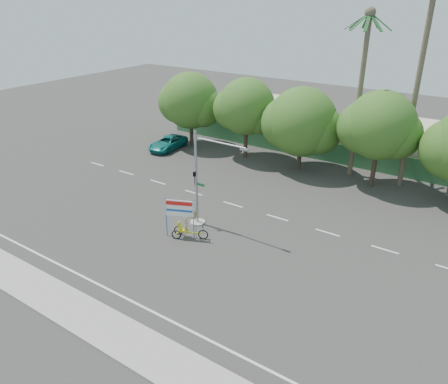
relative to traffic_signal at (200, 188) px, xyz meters
The scene contains 14 objects.
ground 5.40m from the traffic_signal, 61.13° to the right, with size 120.00×120.00×0.00m, color #33302D.
sidewalk_near 12.04m from the traffic_signal, 79.17° to the right, with size 50.00×2.40×0.12m, color gray.
fence 17.76m from the traffic_signal, 82.85° to the left, with size 38.00×0.08×2.00m, color #336B3D.
building_left 23.38m from the traffic_signal, 109.52° to the left, with size 12.00×8.00×4.00m, color beige.
building_right 24.29m from the traffic_signal, 65.15° to the left, with size 14.00×8.00×3.60m, color beige.
tree_far_left 18.45m from the traffic_signal, 130.22° to the left, with size 7.14×6.00×7.96m.
tree_left 14.99m from the traffic_signal, 109.08° to the left, with size 6.66×5.60×8.07m.
tree_center 14.15m from the traffic_signal, 85.33° to the left, with size 7.62×6.40×7.85m.
tree_right 16.38m from the traffic_signal, 59.83° to the left, with size 6.90×5.80×8.36m.
palm_tall 20.04m from the traffic_signal, 56.69° to the left, with size 3.73×3.79×17.45m.
palm_short 17.56m from the traffic_signal, 69.84° to the left, with size 3.73×3.79×14.45m.
traffic_signal is the anchor object (origin of this frame).
trike_billboard 2.75m from the traffic_signal, 84.62° to the right, with size 2.76×1.41×2.94m.
pickup_truck 17.48m from the traffic_signal, 138.72° to the left, with size 2.30×4.98×1.38m, color #10726C.
Camera 1 is at (15.01, -18.30, 15.48)m, focal length 35.00 mm.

